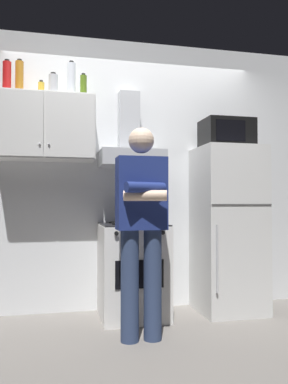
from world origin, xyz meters
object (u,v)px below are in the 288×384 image
Objects in this scene: bottle_liquor_amber at (19,77)px; bottle_vodka_clear at (71,79)px; refrigerator at (228,229)px; cooking_pot at (149,217)px; person_standing at (141,223)px; stove_oven at (133,270)px; bottle_soda_red at (7,77)px; range_hood at (130,147)px; bottle_canister_steel at (53,85)px; microwave at (226,134)px; bottle_olive_oil at (83,87)px; bottle_spice_jar at (41,89)px; upper_cabinet at (45,127)px.

bottle_vodka_clear is (0.47, -0.04, 0.00)m from bottle_liquor_amber.
refrigerator is 0.84m from cooking_pot.
refrigerator is 1.17m from person_standing.
refrigerator is at bearing 0.04° from stove_oven.
bottle_soda_red is (-1.27, 0.23, 1.26)m from cooking_pot.
bottle_canister_steel is at bearing 179.33° from range_hood.
cooking_pot is (0.13, -0.25, -0.67)m from range_hood.
cooking_pot is at bearing 69.70° from person_standing.
bottle_soda_red is at bearing 178.94° from bottle_vodka_clear.
refrigerator is at bearing 8.32° from cooking_pot.
bottle_vodka_clear is at bearing 177.06° from microwave.
refrigerator is at bearing -2.93° from bottle_soda_red.
bottle_soda_red is 1.26× the size of bottle_olive_oil.
bottle_liquor_amber is at bearing 179.35° from range_hood.
cooking_pot reaches higher than stove_oven.
bottle_spice_jar is at bearing 8.29° from bottle_soda_red.
refrigerator is 2.43m from bottle_liquor_amber.
stove_oven is at bearing -5.41° from bottle_soda_red.
bottle_vodka_clear is (-0.57, 0.10, 1.77)m from stove_oven.
microwave is (0.95, -0.11, 0.14)m from range_hood.
refrigerator is 5.02× the size of bottle_liquor_amber.
cooking_pot is at bearing -62.12° from range_hood.
person_standing is at bearing -93.91° from range_hood.
stove_oven is 1.87m from bottle_canister_steel.
bottle_canister_steel is at bearing -0.61° from bottle_liquor_amber.
bottle_vodka_clear is 0.29m from bottle_spice_jar.
person_standing is at bearing -37.16° from bottle_liquor_amber.
range_hood is 0.97m from microwave.
stove_oven is 1.82× the size of microwave.
microwave reaches higher than stove_oven.
bottle_liquor_amber reaches higher than stove_oven.
bottle_olive_oil is (-0.45, 0.15, 1.73)m from stove_oven.
upper_cabinet is 1.55m from stove_oven.
stove_oven is 1.17m from range_hood.
bottle_canister_steel is (0.41, 0.03, -0.04)m from bottle_soda_red.
stove_oven is 1.17× the size of range_hood.
bottle_vodka_clear is at bearing -11.18° from bottle_spice_jar.
stove_oven is at bearing -179.96° from refrigerator.
person_standing is at bearing -62.15° from bottle_olive_oil.
upper_cabinet is 1.20× the size of range_hood.
person_standing is 6.97× the size of bottle_olive_oil.
bottle_vodka_clear is (-0.52, 0.70, 1.30)m from person_standing.
bottle_vodka_clear reaches higher than upper_cabinet.
bottle_spice_jar is (-1.79, 0.13, 0.37)m from microwave.
person_standing is 5.06× the size of bottle_vodka_clear.
upper_cabinet is at bearing 173.11° from bottle_vodka_clear.
microwave is 1.66× the size of cooking_pot.
bottle_olive_oil reaches higher than range_hood.
range_hood is at bearing -0.67° from bottle_canister_steel.
range_hood is at bearing 0.09° from upper_cabinet.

